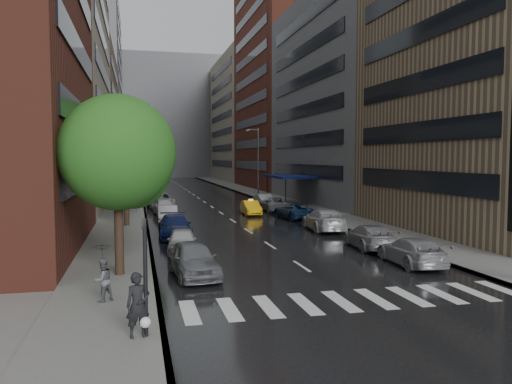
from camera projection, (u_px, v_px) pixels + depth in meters
ground at (333, 287)px, 20.55m from camera, size 220.00×220.00×0.00m
road at (195, 196)px, 69.06m from camera, size 14.00×140.00×0.01m
sidewalk_left at (128, 196)px, 66.97m from camera, size 4.00×140.00×0.15m
sidewalk_right at (258, 194)px, 71.14m from camera, size 4.00×140.00×0.15m
crosswalk at (358, 300)px, 18.65m from camera, size 13.15×2.80×0.01m
buildings_left at (85, 84)px, 72.99m from camera, size 8.00×108.00×38.00m
buildings_right at (285, 95)px, 77.99m from camera, size 8.05×109.10×36.00m
building_far at (166, 117)px, 133.92m from camera, size 40.00×14.00×32.00m
tree_near at (118, 153)px, 21.74m from camera, size 5.07×5.07×8.08m
tree_mid at (125, 140)px, 37.53m from camera, size 6.05×6.05×9.64m
tree_far at (129, 163)px, 50.87m from camera, size 4.39×4.39×7.00m
taxi at (251, 208)px, 46.20m from camera, size 1.50×4.05×1.32m
parked_cars_left at (167, 213)px, 41.06m from camera, size 2.97×42.85×1.58m
parked_cars_right at (312, 217)px, 38.77m from camera, size 2.76×34.71×1.61m
ped_bag_walker at (138, 306)px, 14.33m from camera, size 0.77×0.59×1.89m
ped_black_umbrella at (102, 267)px, 17.88m from camera, size 0.96×0.98×2.09m
traffic_light at (145, 266)px, 14.33m from camera, size 0.18×0.15×3.45m
street_lamp_left at (138, 162)px, 47.52m from camera, size 1.74×0.22×9.00m
street_lamp_right at (258, 161)px, 65.66m from camera, size 1.74×0.22×9.00m
awning at (289, 177)px, 56.37m from camera, size 4.00×8.00×3.12m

